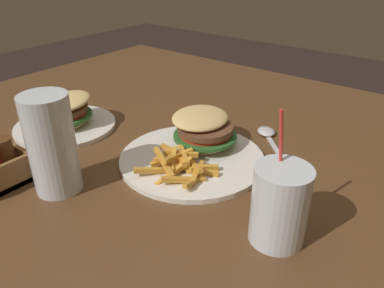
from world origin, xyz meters
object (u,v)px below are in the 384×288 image
beer_glass (52,148)px  juice_glass (279,207)px  spoon (267,133)px  meal_plate_far (65,116)px  meal_plate_near (197,144)px

beer_glass → juice_glass: (0.12, -0.37, -0.03)m
spoon → juice_glass: bearing=165.9°
beer_glass → juice_glass: 0.39m
spoon → meal_plate_far: meal_plate_far is taller
meal_plate_near → beer_glass: size_ratio=1.64×
beer_glass → meal_plate_far: beer_glass is taller
meal_plate_near → juice_glass: bearing=-117.3°
juice_glass → spoon: size_ratio=1.55×
juice_glass → spoon: 0.35m
meal_plate_near → spoon: bearing=-23.2°
beer_glass → spoon: beer_glass is taller
beer_glass → meal_plate_far: bearing=51.6°
beer_glass → juice_glass: bearing=-71.7°
meal_plate_near → spoon: meal_plate_near is taller
spoon → beer_glass: bearing=110.7°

